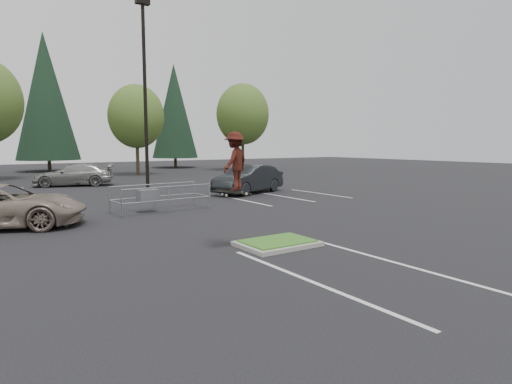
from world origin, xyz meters
TOP-DOWN VIEW (x-y plane):
  - ground at (0.00, 0.00)m, footprint 120.00×120.00m
  - grass_median at (0.00, 0.00)m, footprint 2.20×1.60m
  - stall_lines at (-1.35, 6.02)m, footprint 22.62×17.60m
  - light_pole at (0.50, 12.00)m, footprint 0.70×0.60m
  - decid_c at (5.99, 29.83)m, footprint 5.12×5.12m
  - decid_d at (17.99, 30.33)m, footprint 5.76×5.76m
  - conif_b at (0.00, 40.50)m, footprint 6.38×6.38m
  - conif_c at (14.00, 39.50)m, footprint 5.50×5.50m
  - cart_corral at (-0.81, 7.97)m, footprint 4.20×1.73m
  - skateboarder at (-1.20, 0.40)m, footprint 1.20×1.05m
  - car_r_charc at (6.50, 11.50)m, footprint 5.40×3.54m
  - car_far_silver at (-1.11, 22.00)m, footprint 5.68×3.72m

SIDE VIEW (x-z plane):
  - ground at x=0.00m, z-range 0.00..0.00m
  - stall_lines at x=-1.35m, z-range 0.00..0.01m
  - grass_median at x=0.00m, z-range 0.00..0.16m
  - cart_corral at x=-0.81m, z-range 0.15..1.32m
  - car_far_silver at x=-1.11m, z-range 0.00..1.53m
  - car_r_charc at x=6.50m, z-range 0.00..1.68m
  - skateboarder at x=-1.20m, z-range 1.56..3.33m
  - light_pole at x=0.50m, z-range -0.50..9.62m
  - decid_c at x=5.99m, z-range 1.06..9.45m
  - decid_d at x=17.99m, z-range 1.20..10.63m
  - conif_c at x=14.00m, z-range 0.60..13.10m
  - conif_b at x=0.00m, z-range 0.60..15.10m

